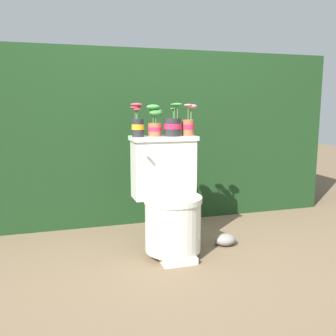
{
  "coord_description": "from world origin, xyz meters",
  "views": [
    {
      "loc": [
        -0.75,
        -2.34,
        1.02
      ],
      "look_at": [
        -0.02,
        0.08,
        0.59
      ],
      "focal_mm": 40.0,
      "sensor_mm": 36.0,
      "label": 1
    }
  ],
  "objects": [
    {
      "name": "ground_plane",
      "position": [
        0.0,
        0.0,
        0.0
      ],
      "size": [
        12.0,
        12.0,
        0.0
      ],
      "primitive_type": "plane",
      "color": "brown"
    },
    {
      "name": "hedge_backdrop",
      "position": [
        0.0,
        1.13,
        0.74
      ],
      "size": [
        3.45,
        0.78,
        1.48
      ],
      "color": "#193819",
      "rests_on": "ground"
    },
    {
      "name": "toilet",
      "position": [
        -0.02,
        0.06,
        0.37
      ],
      "size": [
        0.46,
        0.54,
        0.8
      ],
      "color": "silver",
      "rests_on": "ground"
    },
    {
      "name": "potted_plant_left",
      "position": [
        -0.21,
        0.18,
        0.9
      ],
      "size": [
        0.09,
        0.08,
        0.23
      ],
      "color": "#262628",
      "rests_on": "toilet"
    },
    {
      "name": "potted_plant_midleft",
      "position": [
        -0.08,
        0.2,
        0.9
      ],
      "size": [
        0.12,
        0.1,
        0.22
      ],
      "color": "#9E5638",
      "rests_on": "toilet"
    },
    {
      "name": "potted_plant_middle",
      "position": [
        0.04,
        0.17,
        0.88
      ],
      "size": [
        0.13,
        0.12,
        0.23
      ],
      "color": "#262628",
      "rests_on": "toilet"
    },
    {
      "name": "potted_plant_midright",
      "position": [
        0.16,
        0.18,
        0.89
      ],
      "size": [
        0.11,
        0.09,
        0.22
      ],
      "color": "#9E5638",
      "rests_on": "toilet"
    },
    {
      "name": "garden_stone",
      "position": [
        0.41,
        0.04,
        0.04
      ],
      "size": [
        0.16,
        0.13,
        0.09
      ],
      "color": "gray",
      "rests_on": "ground"
    }
  ]
}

